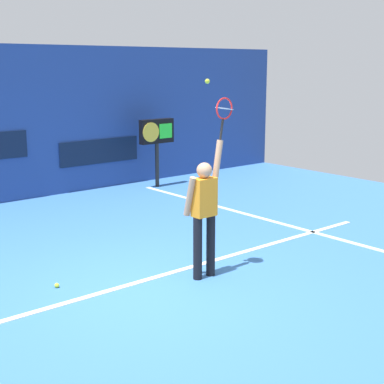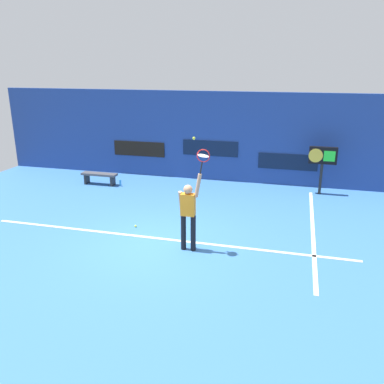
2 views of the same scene
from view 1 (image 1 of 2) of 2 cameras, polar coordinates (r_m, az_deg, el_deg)
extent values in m
plane|color=#3870B2|center=(8.13, -4.04, -9.47)|extent=(18.00, 18.00, 0.00)
cube|color=#0C1933|center=(14.56, -9.05, 3.97)|extent=(2.20, 0.03, 0.60)
cube|color=white|center=(8.35, -5.28, -8.83)|extent=(10.00, 0.10, 0.01)
cube|color=white|center=(12.01, 5.43, -2.21)|extent=(0.10, 7.00, 0.01)
cylinder|color=black|center=(8.31, 0.56, -5.57)|extent=(0.13, 0.13, 0.92)
cylinder|color=black|center=(8.47, 1.85, -5.23)|extent=(0.13, 0.13, 0.92)
cube|color=orange|center=(8.19, 1.21, -0.51)|extent=(0.34, 0.20, 0.55)
sphere|color=tan|center=(8.11, 1.22, 2.15)|extent=(0.22, 0.22, 0.22)
cylinder|color=tan|center=(8.25, 2.52, 3.13)|extent=(0.18, 0.09, 0.59)
cylinder|color=tan|center=(8.11, -0.22, -0.44)|extent=(0.09, 0.23, 0.58)
cylinder|color=black|center=(8.24, 2.92, 6.16)|extent=(0.08, 0.03, 0.30)
torus|color=red|center=(8.25, 3.20, 8.19)|extent=(0.36, 0.02, 0.36)
cylinder|color=silver|center=(8.25, 3.20, 8.19)|extent=(0.26, 0.27, 0.05)
sphere|color=#CCE033|center=(8.13, 1.52, 10.83)|extent=(0.07, 0.07, 0.07)
cylinder|color=black|center=(14.65, -3.46, 2.68)|extent=(0.10, 0.10, 1.11)
cube|color=black|center=(14.53, -3.50, 5.99)|extent=(0.95, 0.18, 0.60)
cylinder|color=gold|center=(14.30, -4.05, 5.88)|extent=(0.48, 0.02, 0.48)
cube|color=#26D833|center=(14.57, -2.60, 6.02)|extent=(0.38, 0.02, 0.36)
sphere|color=#CCE033|center=(8.35, -13.15, -8.93)|extent=(0.07, 0.07, 0.07)
camera|label=2|loc=(8.31, 72.14, 13.71)|focal=37.40mm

